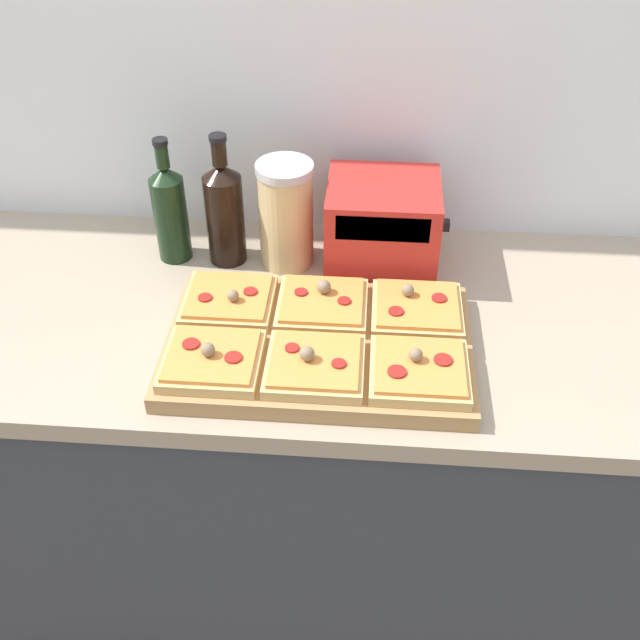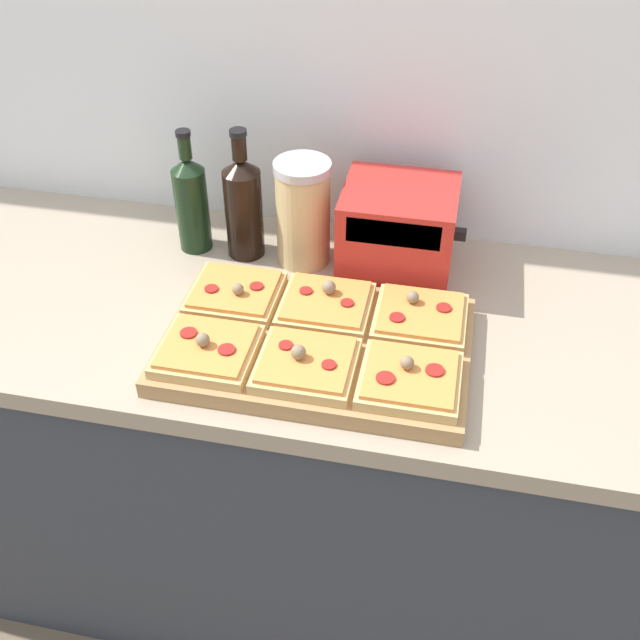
# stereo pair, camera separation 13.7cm
# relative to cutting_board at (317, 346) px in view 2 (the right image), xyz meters

# --- Properties ---
(wall_back) EXTENTS (6.00, 0.06, 2.50)m
(wall_back) POSITION_rel_cutting_board_xyz_m (-0.03, 0.47, 0.35)
(wall_back) COLOR silver
(wall_back) RESTS_ON ground_plane
(kitchen_counter) EXTENTS (2.63, 0.67, 0.88)m
(kitchen_counter) POSITION_rel_cutting_board_xyz_m (-0.03, 0.12, -0.46)
(kitchen_counter) COLOR #333842
(kitchen_counter) RESTS_ON ground_plane
(cutting_board) EXTENTS (0.56, 0.36, 0.03)m
(cutting_board) POSITION_rel_cutting_board_xyz_m (0.00, 0.00, 0.00)
(cutting_board) COLOR #A37A4C
(cutting_board) RESTS_ON kitchen_counter
(pizza_slice_back_left) EXTENTS (0.17, 0.16, 0.05)m
(pizza_slice_back_left) POSITION_rel_cutting_board_xyz_m (-0.18, 0.08, 0.03)
(pizza_slice_back_left) COLOR tan
(pizza_slice_back_left) RESTS_ON cutting_board
(pizza_slice_back_center) EXTENTS (0.17, 0.16, 0.05)m
(pizza_slice_back_center) POSITION_rel_cutting_board_xyz_m (0.00, 0.09, 0.03)
(pizza_slice_back_center) COLOR tan
(pizza_slice_back_center) RESTS_ON cutting_board
(pizza_slice_back_right) EXTENTS (0.17, 0.16, 0.05)m
(pizza_slice_back_right) POSITION_rel_cutting_board_xyz_m (0.18, 0.09, 0.03)
(pizza_slice_back_right) COLOR tan
(pizza_slice_back_right) RESTS_ON cutting_board
(pizza_slice_front_left) EXTENTS (0.17, 0.16, 0.05)m
(pizza_slice_front_left) POSITION_rel_cutting_board_xyz_m (-0.18, -0.08, 0.03)
(pizza_slice_front_left) COLOR tan
(pizza_slice_front_left) RESTS_ON cutting_board
(pizza_slice_front_center) EXTENTS (0.17, 0.16, 0.05)m
(pizza_slice_front_center) POSITION_rel_cutting_board_xyz_m (-0.00, -0.08, 0.03)
(pizza_slice_front_center) COLOR tan
(pizza_slice_front_center) RESTS_ON cutting_board
(pizza_slice_front_right) EXTENTS (0.17, 0.16, 0.05)m
(pizza_slice_front_right) POSITION_rel_cutting_board_xyz_m (0.18, -0.08, 0.03)
(pizza_slice_front_right) COLOR tan
(pizza_slice_front_right) RESTS_ON cutting_board
(olive_oil_bottle) EXTENTS (0.07, 0.07, 0.27)m
(olive_oil_bottle) POSITION_rel_cutting_board_xyz_m (-0.33, 0.29, 0.10)
(olive_oil_bottle) COLOR black
(olive_oil_bottle) RESTS_ON kitchen_counter
(wine_bottle) EXTENTS (0.08, 0.08, 0.29)m
(wine_bottle) POSITION_rel_cutting_board_xyz_m (-0.22, 0.29, 0.10)
(wine_bottle) COLOR black
(wine_bottle) RESTS_ON kitchen_counter
(grain_jar_tall) EXTENTS (0.12, 0.12, 0.23)m
(grain_jar_tall) POSITION_rel_cutting_board_xyz_m (-0.09, 0.29, 0.10)
(grain_jar_tall) COLOR tan
(grain_jar_tall) RESTS_ON kitchen_counter
(toaster_oven) EXTENTS (0.25, 0.20, 0.19)m
(toaster_oven) POSITION_rel_cutting_board_xyz_m (0.11, 0.29, 0.08)
(toaster_oven) COLOR red
(toaster_oven) RESTS_ON kitchen_counter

